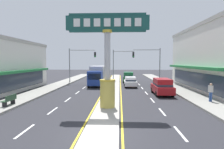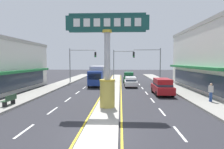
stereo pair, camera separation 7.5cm
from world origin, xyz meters
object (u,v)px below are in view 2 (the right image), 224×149
(traffic_light_left_side, at_px, (80,59))
(traffic_light_median_far, at_px, (121,60))
(pedestrian_near_kerb, at_px, (211,91))
(box_truck_near_right_lane, at_px, (98,75))
(district_sign, at_px, (107,62))
(suv_mid_left_lane, at_px, (162,86))
(traffic_light_right_side, at_px, (150,59))
(suv_far_right_lane, at_px, (129,77))
(sedan_near_left_lane, at_px, (131,82))
(street_bench, at_px, (10,100))

(traffic_light_left_side, relative_size, traffic_light_median_far, 1.00)
(traffic_light_left_side, xyz_separation_m, pedestrian_near_kerb, (15.61, -15.88, -3.10))
(traffic_light_left_side, relative_size, box_truck_near_right_lane, 0.89)
(district_sign, height_order, traffic_light_left_side, district_sign)
(box_truck_near_right_lane, height_order, suv_mid_left_lane, box_truck_near_right_lane)
(traffic_light_right_side, xyz_separation_m, suv_far_right_lane, (-3.59, 2.24, -3.26))
(sedan_near_left_lane, relative_size, suv_mid_left_lane, 0.94)
(district_sign, distance_m, suv_mid_left_lane, 9.43)
(traffic_light_right_side, height_order, pedestrian_near_kerb, traffic_light_right_side)
(pedestrian_near_kerb, bearing_deg, suv_far_right_lane, 110.81)
(traffic_light_right_side, relative_size, sedan_near_left_lane, 1.44)
(traffic_light_left_side, relative_size, traffic_light_right_side, 1.00)
(traffic_light_left_side, distance_m, suv_mid_left_lane, 17.02)
(traffic_light_left_side, bearing_deg, street_bench, -96.61)
(traffic_light_median_far, height_order, suv_far_right_lane, traffic_light_median_far)
(traffic_light_median_far, distance_m, pedestrian_near_kerb, 21.87)
(traffic_light_right_side, xyz_separation_m, pedestrian_near_kerb, (3.19, -15.61, -3.10))
(traffic_light_left_side, distance_m, street_bench, 18.59)
(district_sign, xyz_separation_m, traffic_light_right_side, (6.21, 17.96, 0.39))
(traffic_light_left_side, relative_size, sedan_near_left_lane, 1.44)
(street_bench, bearing_deg, district_sign, -0.80)
(traffic_light_right_side, bearing_deg, box_truck_near_right_lane, -162.35)
(traffic_light_left_side, distance_m, sedan_near_left_lane, 10.51)
(traffic_light_right_side, relative_size, box_truck_near_right_lane, 0.89)
(traffic_light_median_far, xyz_separation_m, suv_far_right_lane, (1.40, -2.21, -3.21))
(suv_far_right_lane, bearing_deg, traffic_light_left_side, -167.48)
(traffic_light_left_side, height_order, suv_far_right_lane, traffic_light_left_side)
(box_truck_near_right_lane, bearing_deg, district_sign, -80.26)
(district_sign, height_order, sedan_near_left_lane, district_sign)
(sedan_near_left_lane, distance_m, street_bench, 17.44)
(traffic_light_right_side, xyz_separation_m, sedan_near_left_lane, (-3.58, -4.26, -3.46))
(suv_mid_left_lane, relative_size, street_bench, 2.88)
(traffic_light_right_side, distance_m, street_bench, 23.28)
(suv_far_right_lane, bearing_deg, traffic_light_median_far, 122.31)
(box_truck_near_right_lane, bearing_deg, traffic_light_right_side, 17.65)
(traffic_light_left_side, height_order, suv_mid_left_lane, traffic_light_left_side)
(traffic_light_right_side, xyz_separation_m, suv_mid_left_lane, (-0.28, -11.21, -3.26))
(street_bench, xyz_separation_m, pedestrian_near_kerb, (17.71, 2.23, 0.50))
(traffic_light_right_side, bearing_deg, traffic_light_median_far, 138.27)
(district_sign, distance_m, pedestrian_near_kerb, 10.06)
(traffic_light_median_far, height_order, suv_mid_left_lane, traffic_light_median_far)
(street_bench, bearing_deg, traffic_light_median_far, 66.85)
(traffic_light_right_side, distance_m, pedestrian_near_kerb, 16.23)
(suv_far_right_lane, bearing_deg, sedan_near_left_lane, -89.97)
(district_sign, xyz_separation_m, pedestrian_near_kerb, (9.40, 2.35, -2.71))
(street_bench, distance_m, pedestrian_near_kerb, 17.86)
(sedan_near_left_lane, distance_m, suv_mid_left_lane, 7.70)
(suv_far_right_lane, distance_m, pedestrian_near_kerb, 19.09)
(traffic_light_left_side, height_order, traffic_light_median_far, same)
(traffic_light_median_far, height_order, box_truck_near_right_lane, traffic_light_median_far)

